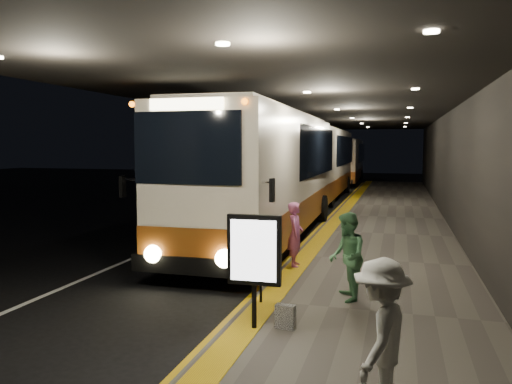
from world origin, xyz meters
The scene contains 17 objects.
ground centered at (0.00, 0.00, 0.00)m, with size 90.00×90.00×0.00m, color black.
lane_line_white centered at (-1.80, 5.00, 0.01)m, with size 0.12×50.00×0.01m, color silver.
kerb_stripe_yellow centered at (2.35, 5.00, 0.01)m, with size 0.18×50.00×0.01m, color gold.
sidewalk centered at (4.75, 5.00, 0.07)m, with size 4.50×50.00×0.15m, color #514C44.
tactile_strip centered at (2.85, 5.00, 0.16)m, with size 0.50×50.00×0.01m, color gold.
terminal_wall centered at (7.00, 5.00, 3.00)m, with size 0.10×50.00×6.00m, color black.
support_columns centered at (-1.50, 4.00, 2.20)m, with size 0.80×24.80×4.40m.
canopy centered at (2.50, 5.00, 4.60)m, with size 9.00×50.00×0.40m, color black.
coach_main centered at (1.01, 3.76, 1.95)m, with size 3.03×13.11×4.06m.
coach_second centered at (0.75, 16.71, 1.89)m, with size 2.77×12.53×3.93m.
coach_third centered at (0.93, 29.23, 1.68)m, with size 2.58×11.17×3.49m.
passenger_boarding centered at (2.80, -0.30, 0.94)m, with size 0.57×0.38×1.58m, color #B5548C.
passenger_waiting_green centered at (4.28, -2.67, 0.99)m, with size 0.82×0.51×1.69m, color #467E4F.
passenger_waiting_white centered at (5.05, -6.59, 1.01)m, with size 1.11×0.52×1.72m, color silver.
bag_polka centered at (3.48, -4.44, 0.35)m, with size 0.32×0.14×0.39m, color black.
info_sign centered at (3.00, -4.58, 1.40)m, with size 0.88×0.15×1.85m.
stanchion_post centered at (2.75, -3.27, 0.72)m, with size 0.05×0.05×1.14m, color black.
Camera 1 is at (5.19, -12.09, 3.10)m, focal length 35.00 mm.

